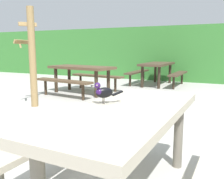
# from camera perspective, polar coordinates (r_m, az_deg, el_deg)

# --- Properties ---
(hedge_wall) EXTENTS (28.00, 2.21, 2.04)m
(hedge_wall) POSITION_cam_1_polar(r_m,az_deg,el_deg) (10.34, 21.79, 7.69)
(hedge_wall) COLOR #387A33
(hedge_wall) RESTS_ON ground
(picnic_table_foreground) EXTENTS (1.73, 1.82, 0.74)m
(picnic_table_foreground) POSITION_cam_1_polar(r_m,az_deg,el_deg) (1.99, 3.28, -9.46)
(picnic_table_foreground) COLOR #B2A893
(picnic_table_foreground) RESTS_ON ground
(bird_grackle) EXTENTS (0.21, 0.23, 0.18)m
(bird_grackle) POSITION_cam_1_polar(r_m,az_deg,el_deg) (2.06, -2.06, -0.55)
(bird_grackle) COLOR black
(bird_grackle) RESTS_ON picnic_table_foreground
(picnic_table_mid_left) EXTENTS (1.71, 1.81, 0.74)m
(picnic_table_mid_left) POSITION_cam_1_polar(r_m,az_deg,el_deg) (8.36, 10.36, 4.79)
(picnic_table_mid_left) COLOR #473828
(picnic_table_mid_left) RESTS_ON ground
(picnic_table_mid_right) EXTENTS (1.93, 1.90, 0.74)m
(picnic_table_mid_right) POSITION_cam_1_polar(r_m,az_deg,el_deg) (6.74, -7.08, 3.80)
(picnic_table_mid_right) COLOR brown
(picnic_table_mid_right) RESTS_ON ground
(stalk_post_left_side) EXTENTS (0.38, 0.58, 2.03)m
(stalk_post_left_side) POSITION_cam_1_polar(r_m,az_deg,el_deg) (5.36, -17.99, 7.26)
(stalk_post_left_side) COLOR #997A4C
(stalk_post_left_side) RESTS_ON ground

